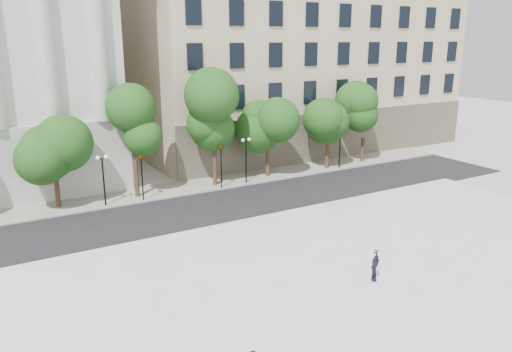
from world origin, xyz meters
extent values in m
plane|color=#B5B3AB|center=(0.00, 0.00, 0.00)|extent=(160.00, 160.00, 0.00)
cube|color=white|center=(0.00, 3.00, 0.23)|extent=(44.00, 22.00, 0.45)
cube|color=black|center=(0.00, 18.00, 0.01)|extent=(60.00, 8.00, 0.02)
cube|color=#99978E|center=(0.00, 24.00, 0.06)|extent=(60.00, 4.00, 0.12)
cube|color=#C5B696|center=(20.00, 39.00, 10.50)|extent=(36.00, 26.00, 21.00)
cylinder|color=black|center=(-2.25, 22.30, 1.75)|extent=(0.10, 0.10, 3.50)
imported|color=black|center=(-2.25, 22.30, 3.87)|extent=(0.56, 1.88, 0.75)
cylinder|color=black|center=(4.47, 22.30, 1.75)|extent=(0.10, 0.10, 3.50)
imported|color=black|center=(4.47, 22.30, 3.84)|extent=(0.74, 1.71, 0.67)
imported|color=black|center=(3.35, 2.95, 0.67)|extent=(1.42, 1.68, 0.45)
cylinder|color=#382619|center=(-8.14, 24.07, 1.19)|extent=(0.36, 0.36, 2.38)
sphere|color=#154A15|center=(-8.14, 24.07, 4.43)|extent=(3.94, 3.94, 3.94)
cylinder|color=#382619|center=(-2.33, 23.54, 1.54)|extent=(0.36, 0.36, 3.07)
sphere|color=#154A15|center=(-2.33, 23.54, 5.70)|extent=(3.42, 3.42, 3.42)
cylinder|color=#382619|center=(4.40, 23.37, 1.60)|extent=(0.36, 0.36, 3.19)
sphere|color=#154A15|center=(4.40, 23.37, 5.93)|extent=(3.75, 3.75, 3.75)
cylinder|color=#382619|center=(9.79, 23.61, 1.37)|extent=(0.36, 0.36, 2.74)
sphere|color=#154A15|center=(9.79, 23.61, 5.09)|extent=(3.54, 3.54, 3.54)
cylinder|color=#382619|center=(16.25, 23.21, 1.26)|extent=(0.36, 0.36, 2.52)
sphere|color=#154A15|center=(16.25, 23.21, 4.68)|extent=(4.09, 4.09, 4.09)
cylinder|color=#382619|center=(20.98, 23.48, 1.25)|extent=(0.36, 0.36, 2.50)
sphere|color=#154A15|center=(20.98, 23.48, 4.63)|extent=(4.18, 4.18, 4.18)
cylinder|color=black|center=(-5.06, 22.60, 1.85)|extent=(0.12, 0.12, 3.71)
cube|color=black|center=(-5.06, 22.60, 3.71)|extent=(0.60, 0.06, 0.06)
sphere|color=white|center=(-5.36, 22.60, 3.81)|extent=(0.28, 0.28, 0.28)
sphere|color=white|center=(-4.76, 22.60, 3.81)|extent=(0.28, 0.28, 0.28)
cylinder|color=black|center=(7.00, 22.60, 1.90)|extent=(0.12, 0.12, 3.79)
cube|color=black|center=(7.00, 22.60, 3.79)|extent=(0.60, 0.06, 0.06)
sphere|color=white|center=(6.70, 22.60, 3.89)|extent=(0.28, 0.28, 0.28)
sphere|color=white|center=(7.30, 22.60, 3.89)|extent=(0.28, 0.28, 0.28)
cylinder|color=black|center=(17.28, 22.60, 2.15)|extent=(0.12, 0.12, 4.30)
cube|color=black|center=(17.28, 22.60, 4.30)|extent=(0.60, 0.06, 0.06)
sphere|color=white|center=(16.98, 22.60, 4.40)|extent=(0.28, 0.28, 0.28)
sphere|color=white|center=(17.58, 22.60, 4.40)|extent=(0.28, 0.28, 0.28)
camera|label=1|loc=(-13.16, -13.65, 12.22)|focal=35.00mm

